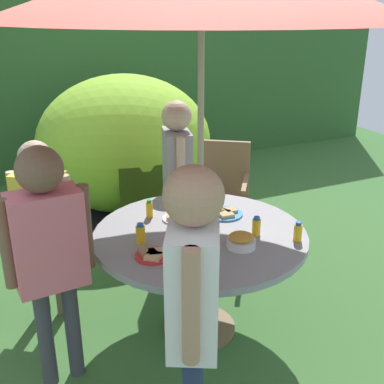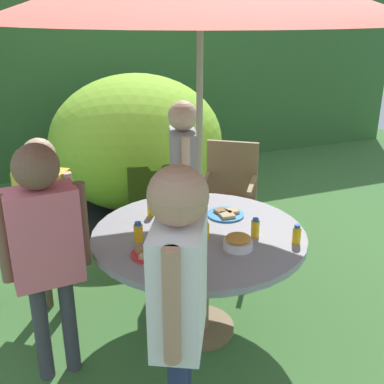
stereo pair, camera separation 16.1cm
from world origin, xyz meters
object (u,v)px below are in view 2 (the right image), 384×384
Objects in this scene: dome_tent at (137,143)px; plate_back_edge at (226,214)px; garden_table at (199,250)px; juice_bottle_far_right at (151,208)px; plate_near_left at (178,217)px; plate_front_edge at (148,253)px; child_in_pink_shirt at (44,236)px; child_in_white_shirt at (179,284)px; snack_bowl at (238,242)px; juice_bottle_center_back at (255,228)px; juice_bottle_mid_left at (205,231)px; cup_near at (194,269)px; juice_bottle_far_left at (138,232)px; juice_bottle_near_right at (187,230)px; child_in_grey_shirt at (183,163)px; juice_bottle_center_front at (297,235)px; child_in_yellow_shirt at (45,205)px; wooden_chair at (229,192)px.

plate_back_edge is (0.04, -2.05, 0.04)m from dome_tent.
juice_bottle_far_right is at bearing 120.57° from garden_table.
plate_near_left and plate_front_edge have the same top height.
dome_tent is 1.39× the size of child_in_pink_shirt.
snack_bowl is at bearing -18.20° from child_in_white_shirt.
juice_bottle_center_back is 0.30m from juice_bottle_mid_left.
child_in_pink_shirt is 1.05m from snack_bowl.
juice_bottle_mid_left is at bearing 126.68° from snack_bowl.
garden_table is 0.52m from cup_near.
child_in_pink_shirt is 0.54m from juice_bottle_far_left.
juice_bottle_near_right reaches higher than garden_table.
juice_bottle_far_right is (-0.44, -0.56, -0.09)m from child_in_grey_shirt.
juice_bottle_center_back is (0.29, -0.18, 0.18)m from garden_table.
child_in_grey_shirt is 0.93× the size of child_in_white_shirt.
plate_front_edge is at bearing -152.48° from plate_back_edge.
juice_bottle_near_right is at bearing 152.55° from juice_bottle_center_front.
juice_bottle_far_left reaches higher than plate_front_edge.
plate_front_edge is at bearing -23.06° from child_in_yellow_shirt.
juice_bottle_mid_left is (-0.00, -0.10, 0.18)m from garden_table.
plate_near_left is (-0.05, 0.23, 0.14)m from garden_table.
plate_back_edge is 1.21× the size of plate_front_edge.
child_in_grey_shirt is at bearing 70.50° from juice_bottle_near_right.
snack_bowl is at bearing -148.98° from juice_bottle_center_back.
juice_bottle_far_left is (-0.37, 0.02, 0.18)m from garden_table.
juice_bottle_near_right is 0.11m from juice_bottle_mid_left.
child_in_pink_shirt reaches higher than snack_bowl.
garden_table is at bearing 64.61° from cup_near.
child_in_white_shirt is 7.36× the size of plate_near_left.
child_in_grey_shirt is 10.96× the size of juice_bottle_far_left.
juice_bottle_far_right reaches higher than juice_bottle_center_front.
snack_bowl is 0.35m from juice_bottle_center_front.
garden_table is 0.61m from juice_bottle_center_front.
garden_table is 1.40× the size of wooden_chair.
child_in_grey_shirt is 1.19m from snack_bowl.
juice_bottle_far_right is at bearing 114.28° from juice_bottle_mid_left.
plate_front_edge is 0.54m from juice_bottle_far_right.
juice_bottle_far_right is at bearing 71.40° from plate_front_edge.
wooden_chair is 0.69× the size of child_in_grey_shirt.
juice_bottle_mid_left is (-0.13, 0.17, 0.01)m from snack_bowl.
child_in_white_shirt is at bearing -113.26° from juice_bottle_near_right.
cup_near is (-0.12, -0.41, -0.02)m from juice_bottle_near_right.
child_in_pink_shirt reaches higher than wooden_chair.
garden_table is 11.03× the size of juice_bottle_center_front.
plate_back_edge is 0.65m from juice_bottle_far_left.
dome_tent is 7.88× the size of plate_back_edge.
child_in_white_shirt is 5.92× the size of plate_back_edge.
child_in_grey_shirt is 0.75m from plate_back_edge.
wooden_chair reaches higher than snack_bowl.
dome_tent is 1.33× the size of child_in_white_shirt.
plate_back_edge is at bearing 16.42° from child_in_grey_shirt.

